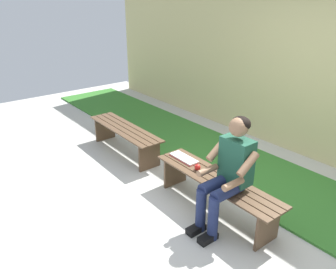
% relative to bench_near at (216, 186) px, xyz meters
% --- Properties ---
extents(ground_plane, '(10.00, 7.00, 0.04)m').
position_rel_bench_near_xyz_m(ground_plane, '(0.98, 1.00, -0.35)').
color(ground_plane, beige).
extents(grass_strip, '(9.00, 1.38, 0.03)m').
position_rel_bench_near_xyz_m(grass_strip, '(0.98, -1.04, -0.31)').
color(grass_strip, '#387A2D').
rests_on(grass_strip, ground).
extents(brick_wall, '(9.50, 0.24, 2.94)m').
position_rel_bench_near_xyz_m(brick_wall, '(0.50, -2.25, 1.14)').
color(brick_wall, '#D1C684').
rests_on(brick_wall, ground).
extents(bench_near, '(1.72, 0.42, 0.43)m').
position_rel_bench_near_xyz_m(bench_near, '(0.00, 0.00, 0.00)').
color(bench_near, brown).
rests_on(bench_near, ground).
extents(bench_far, '(1.59, 0.42, 0.43)m').
position_rel_bench_near_xyz_m(bench_far, '(1.97, 0.00, -0.00)').
color(bench_far, brown).
rests_on(bench_far, ground).
extents(person_seated, '(0.50, 0.69, 1.23)m').
position_rel_bench_near_xyz_m(person_seated, '(-0.25, 0.10, 0.34)').
color(person_seated, '#1E513D').
rests_on(person_seated, ground).
extents(apple, '(0.07, 0.07, 0.07)m').
position_rel_bench_near_xyz_m(apple, '(0.27, 0.04, 0.14)').
color(apple, red).
rests_on(apple, bench_near).
extents(book_open, '(0.41, 0.16, 0.02)m').
position_rel_bench_near_xyz_m(book_open, '(0.59, -0.03, 0.11)').
color(book_open, white).
rests_on(book_open, bench_near).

